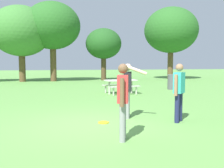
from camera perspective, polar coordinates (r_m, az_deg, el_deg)
The scene contains 11 objects.
ground_plane at distance 6.69m, azimuth -5.23°, elevation -9.41°, with size 120.00×120.00×0.00m, color #609947.
person_thrower at distance 5.15m, azimuth 2.58°, elevation -2.98°, with size 0.34×0.58×1.64m.
person_catcher at distance 7.31m, azimuth 3.80°, elevation -0.54°, with size 0.62×0.77×1.64m.
person_bystander at distance 7.04m, azimuth 15.45°, elevation -1.07°, with size 0.47×0.44×1.64m.
frisbee at distance 6.83m, azimuth -1.98°, elevation -9.00°, with size 0.30×0.30×0.03m, color yellow.
picnic_table_near at distance 13.31m, azimuth 2.05°, elevation 0.12°, with size 1.89×1.66×0.77m.
trash_can_beside_table at distance 16.01m, azimuth 13.90°, elevation 0.48°, with size 0.59×0.59×0.96m.
tree_far_right at distance 24.00m, azimuth -20.55°, elevation 11.49°, with size 5.37×5.37×6.89m.
tree_slender_mid at distance 23.83m, azimuth -13.78°, elevation 13.06°, with size 5.15×5.15×7.36m.
tree_back_left at distance 24.31m, azimuth -2.00°, elevation 9.35°, with size 3.53×3.53×5.13m.
tree_back_right at distance 27.13m, azimuth 13.67°, elevation 12.11°, with size 5.65×5.65×7.61m.
Camera 1 is at (-0.93, -6.42, 1.63)m, focal length 38.95 mm.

